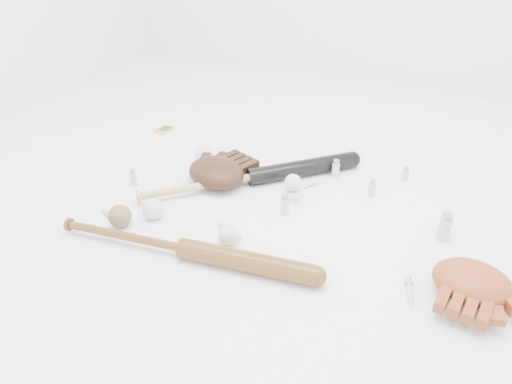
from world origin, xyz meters
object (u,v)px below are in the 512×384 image
at_px(bat_wood, 183,248).
at_px(pedestal, 292,194).
at_px(bat_dark, 251,177).
at_px(glove_dark, 216,172).

relative_size(bat_wood, pedestal, 13.15).
bearing_deg(bat_dark, bat_wood, -134.55).
distance_m(glove_dark, pedestal, 0.31).
xyz_separation_m(bat_dark, pedestal, (0.18, -0.03, -0.02)).
xyz_separation_m(bat_wood, glove_dark, (-0.12, 0.43, 0.02)).
bearing_deg(pedestal, glove_dark, -176.28).
height_order(bat_dark, pedestal, bat_dark).
relative_size(bat_wood, glove_dark, 3.17).
xyz_separation_m(bat_dark, bat_wood, (-0.01, -0.48, -0.00)).
height_order(bat_wood, pedestal, bat_wood).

